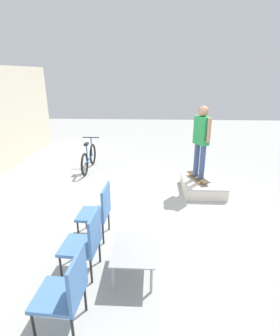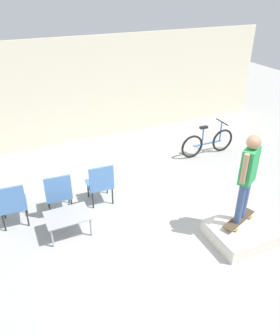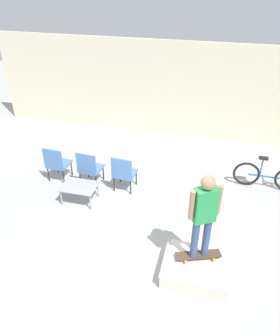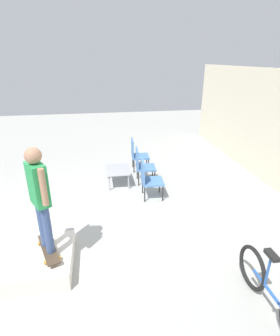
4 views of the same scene
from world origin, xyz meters
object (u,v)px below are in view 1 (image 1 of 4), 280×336
at_px(patio_chair_left, 67,289).
at_px(patio_chair_right, 98,210).
at_px(skateboard_on_ramp, 198,177).
at_px(person_skater, 201,136).
at_px(coffee_table, 134,251).
at_px(bicycle, 89,158).
at_px(skate_ramp_box, 203,186).
at_px(patio_chair_center, 86,240).

bearing_deg(patio_chair_left, patio_chair_right, -176.57).
relative_size(skateboard_on_ramp, person_skater, 0.50).
height_order(skateboard_on_ramp, coffee_table, coffee_table).
relative_size(skateboard_on_ramp, patio_chair_right, 0.87).
xyz_separation_m(patio_chair_left, bicycle, (5.26, 0.99, -0.18)).
height_order(skate_ramp_box, patio_chair_right, patio_chair_right).
relative_size(patio_chair_center, patio_chair_right, 1.00).
xyz_separation_m(patio_chair_right, bicycle, (3.46, 0.99, -0.18)).
bearing_deg(patio_chair_right, patio_chair_left, 3.43).
bearing_deg(patio_chair_center, bicycle, -162.97).
relative_size(coffee_table, bicycle, 0.50).
distance_m(skate_ramp_box, patio_chair_center, 3.70).
height_order(skate_ramp_box, coffee_table, coffee_table).
distance_m(skateboard_on_ramp, patio_chair_center, 3.61).
xyz_separation_m(skate_ramp_box, coffee_table, (-2.94, 1.52, 0.24)).
height_order(person_skater, bicycle, person_skater).
bearing_deg(skateboard_on_ramp, coffee_table, 134.46).
bearing_deg(bicycle, skate_ramp_box, -113.32).
distance_m(person_skater, coffee_table, 3.41).
relative_size(person_skater, coffee_table, 2.06).
distance_m(person_skater, patio_chair_center, 3.71).
bearing_deg(skate_ramp_box, person_skater, 85.28).
bearing_deg(skateboard_on_ramp, bicycle, 44.89).
bearing_deg(person_skater, coffee_table, 125.57).
xyz_separation_m(skateboard_on_ramp, patio_chair_left, (-3.85, 2.07, 0.17)).
bearing_deg(coffee_table, skateboard_on_ramp, -25.18).
relative_size(skate_ramp_box, patio_chair_right, 1.23).
bearing_deg(patio_chair_right, coffee_table, 40.88).
bearing_deg(patio_chair_right, skateboard_on_ramp, 138.20).
bearing_deg(person_skater, patio_chair_right, 105.52).
height_order(person_skater, patio_chair_left, person_skater).
height_order(coffee_table, bicycle, bicycle).
xyz_separation_m(skateboard_on_ramp, coffee_table, (-2.95, 1.39, 0.02)).
relative_size(coffee_table, patio_chair_center, 0.85).
bearing_deg(coffee_table, patio_chair_center, 90.62).
distance_m(coffee_table, bicycle, 4.67).
relative_size(skate_ramp_box, person_skater, 0.70).
relative_size(patio_chair_left, bicycle, 0.59).
distance_m(skateboard_on_ramp, patio_chair_right, 2.92).
xyz_separation_m(coffee_table, patio_chair_right, (0.89, 0.68, 0.16)).
bearing_deg(coffee_table, person_skater, -25.18).
height_order(coffee_table, patio_chair_right, patio_chair_right).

